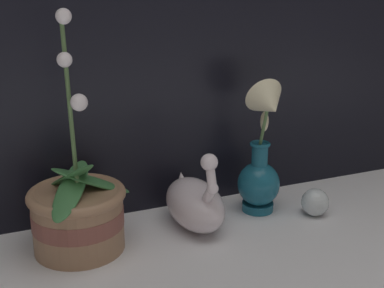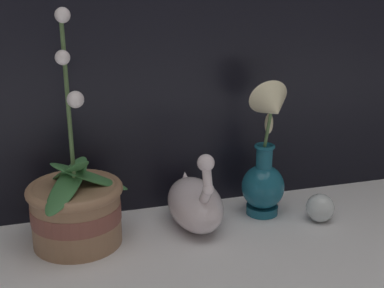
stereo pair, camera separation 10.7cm
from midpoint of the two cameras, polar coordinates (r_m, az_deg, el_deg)
ground_plane at (r=1.05m, az=4.89°, el=-11.59°), size 2.80×2.80×0.00m
orchid_potted_plant at (r=1.06m, az=-9.47°, el=-6.69°), size 0.20×0.25×0.45m
swan_figurine at (r=1.12m, az=3.04°, el=-6.24°), size 0.11×0.21×0.18m
blue_vase at (r=1.16m, az=10.48°, el=-2.25°), size 0.09×0.12×0.30m
glass_sphere at (r=1.20m, az=16.04°, el=-6.62°), size 0.06×0.06×0.06m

